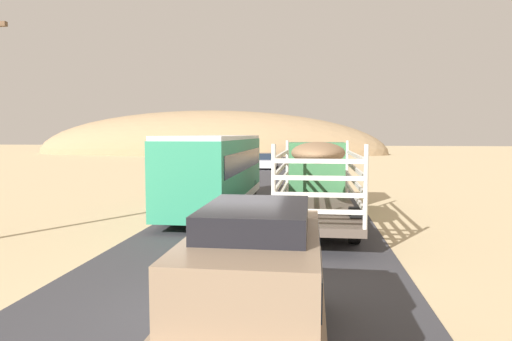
% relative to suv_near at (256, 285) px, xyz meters
% --- Properties ---
extents(ground_plane, '(240.00, 240.00, 0.00)m').
position_rel_suv_near_xyz_m(ground_plane, '(-0.97, 1.26, -1.15)').
color(ground_plane, '#CCB284').
extents(road_surface, '(8.00, 120.00, 0.02)m').
position_rel_suv_near_xyz_m(road_surface, '(-0.97, 1.26, -1.14)').
color(road_surface, '#38383D').
rests_on(road_surface, ground).
extents(road_centre_line, '(0.16, 117.60, 0.00)m').
position_rel_suv_near_xyz_m(road_centre_line, '(-0.97, 1.26, -1.13)').
color(road_centre_line, '#D8CC4C').
rests_on(road_centre_line, road_surface).
extents(suv_near, '(1.90, 4.62, 2.29)m').
position_rel_suv_near_xyz_m(suv_near, '(0.00, 0.00, 0.00)').
color(suv_near, '#8C7259').
rests_on(suv_near, road_surface).
extents(livestock_truck, '(2.53, 9.70, 3.02)m').
position_rel_suv_near_xyz_m(livestock_truck, '(0.95, 11.85, 0.64)').
color(livestock_truck, '#3F7F4C').
rests_on(livestock_truck, road_surface).
extents(bus, '(2.54, 10.00, 3.21)m').
position_rel_suv_near_xyz_m(bus, '(-3.31, 12.50, 0.60)').
color(bus, '#2D8C66').
rests_on(bus, road_surface).
extents(car_far, '(1.80, 4.40, 1.46)m').
position_rel_suv_near_xyz_m(car_far, '(-3.54, 36.06, -0.46)').
color(car_far, silver).
rests_on(car_far, road_surface).
extents(distant_hill, '(58.89, 17.77, 14.31)m').
position_rel_suv_near_xyz_m(distant_hill, '(-16.72, 65.84, -1.15)').
color(distant_hill, '#997C5A').
rests_on(distant_hill, ground).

